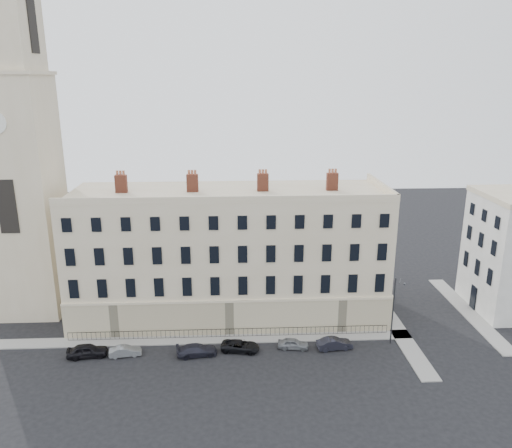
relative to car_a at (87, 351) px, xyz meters
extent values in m
plane|color=black|center=(20.54, -2.18, -0.69)|extent=(160.00, 160.00, 0.00)
cube|color=beige|center=(14.54, 9.82, 6.81)|extent=(36.00, 12.00, 15.00)
cube|color=beige|center=(14.54, 3.74, 1.31)|extent=(36.10, 0.18, 4.00)
cube|color=beige|center=(32.62, 9.82, 1.31)|extent=(0.18, 12.10, 4.00)
cube|color=beige|center=(14.54, 3.97, 14.71)|extent=(36.00, 0.35, 0.80)
cube|color=beige|center=(32.39, 9.82, 14.71)|extent=(0.35, 12.00, 0.80)
cube|color=brown|center=(2.54, 9.82, 15.31)|extent=(1.30, 0.70, 2.00)
cube|color=brown|center=(10.54, 9.82, 15.31)|extent=(1.30, 0.70, 2.00)
cube|color=brown|center=(18.54, 9.82, 15.31)|extent=(1.30, 0.70, 2.00)
cube|color=brown|center=(26.54, 9.82, 15.31)|extent=(1.30, 0.70, 2.00)
cube|color=beige|center=(-9.46, 11.82, 13.31)|extent=(8.00, 8.00, 28.00)
cube|color=gray|center=(10.54, 2.82, -0.63)|extent=(48.00, 2.00, 0.12)
cube|color=gray|center=(33.54, 5.82, -0.63)|extent=(2.00, 24.00, 0.12)
cube|color=gray|center=(43.54, 7.82, -0.63)|extent=(2.00, 20.00, 0.12)
cube|color=black|center=(14.54, 3.22, 0.33)|extent=(35.00, 0.04, 0.04)
cube|color=black|center=(14.54, 3.22, -0.57)|extent=(35.00, 0.04, 0.04)
imported|color=black|center=(0.00, 0.00, 0.00)|extent=(4.23, 2.15, 1.38)
imported|color=slate|center=(3.84, -0.03, -0.16)|extent=(3.36, 1.57, 1.07)
imported|color=#22222D|center=(11.17, -0.30, -0.08)|extent=(4.37, 2.29, 1.21)
imported|color=black|center=(15.65, 0.35, -0.13)|extent=(4.27, 2.51, 1.11)
imported|color=slate|center=(21.23, 0.58, -0.13)|extent=(3.42, 1.78, 1.11)
imported|color=black|center=(25.56, 0.25, -0.07)|extent=(3.87, 1.73, 1.23)
cylinder|color=#2E2F33|center=(31.83, 1.14, 3.09)|extent=(0.15, 0.15, 7.56)
cylinder|color=#2E2F33|center=(32.10, 0.53, 6.78)|extent=(0.66, 1.34, 0.09)
cube|color=#2E2F33|center=(32.36, -0.07, 6.73)|extent=(0.35, 0.50, 0.11)
camera|label=1|loc=(14.99, -46.00, 26.82)|focal=35.00mm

